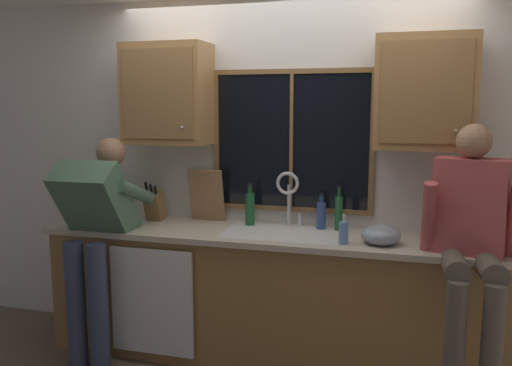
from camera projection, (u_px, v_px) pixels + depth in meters
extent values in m
cube|color=silver|center=(288.00, 174.00, 3.85)|extent=(5.60, 0.12, 2.55)
cube|color=black|center=(292.00, 141.00, 3.74)|extent=(1.10, 0.02, 0.95)
cube|color=brown|center=(292.00, 71.00, 3.66)|extent=(1.17, 0.02, 0.04)
cube|color=brown|center=(291.00, 209.00, 3.80)|extent=(1.17, 0.02, 0.04)
cube|color=brown|center=(217.00, 140.00, 3.88)|extent=(0.03, 0.02, 0.95)
cube|color=brown|center=(372.00, 143.00, 3.58)|extent=(0.03, 0.02, 0.95)
cube|color=brown|center=(291.00, 141.00, 3.73)|extent=(0.02, 0.02, 0.95)
cube|color=olive|center=(276.00, 299.00, 3.64)|extent=(3.20, 0.58, 0.88)
cube|color=beige|center=(276.00, 236.00, 3.56)|extent=(3.26, 0.62, 0.04)
cube|color=white|center=(152.00, 302.00, 3.55)|extent=(0.60, 0.02, 0.74)
cube|color=#A87A47|center=(168.00, 94.00, 3.77)|extent=(0.61, 0.33, 0.72)
cube|color=olive|center=(157.00, 94.00, 3.61)|extent=(0.53, 0.01, 0.62)
sphere|color=#B2B2B7|center=(182.00, 128.00, 3.59)|extent=(0.02, 0.02, 0.02)
cube|color=#A87A47|center=(424.00, 93.00, 3.31)|extent=(0.61, 0.33, 0.72)
cube|color=olive|center=(425.00, 92.00, 3.14)|extent=(0.53, 0.01, 0.62)
sphere|color=#B2B2B7|center=(456.00, 131.00, 3.12)|extent=(0.02, 0.02, 0.02)
cube|color=silver|center=(282.00, 234.00, 3.55)|extent=(0.80, 0.46, 0.02)
cube|color=beige|center=(254.00, 247.00, 3.62)|extent=(0.36, 0.42, 0.20)
cube|color=beige|center=(311.00, 251.00, 3.52)|extent=(0.36, 0.42, 0.20)
cube|color=silver|center=(282.00, 249.00, 3.57)|extent=(0.04, 0.42, 0.20)
cylinder|color=silver|center=(289.00, 205.00, 3.74)|extent=(0.03, 0.03, 0.30)
torus|color=silver|center=(288.00, 183.00, 3.66)|extent=(0.16, 0.02, 0.16)
cylinder|color=silver|center=(300.00, 220.00, 3.73)|extent=(0.03, 0.03, 0.09)
cylinder|color=#384260|center=(76.00, 305.00, 3.53)|extent=(0.13, 0.13, 0.88)
cylinder|color=#384260|center=(98.00, 308.00, 3.49)|extent=(0.13, 0.13, 0.88)
cube|color=#4C7259|center=(96.00, 203.00, 3.56)|extent=(0.44, 0.51, 0.60)
sphere|color=#A57A5B|center=(111.00, 152.00, 3.72)|extent=(0.21, 0.21, 0.21)
cylinder|color=#4C7259|center=(83.00, 190.00, 3.78)|extent=(0.09, 0.52, 0.26)
cylinder|color=#4C7259|center=(137.00, 193.00, 3.67)|extent=(0.09, 0.52, 0.26)
cylinder|color=#595147|center=(454.00, 265.00, 2.90)|extent=(0.14, 0.43, 0.16)
cylinder|color=#595147|center=(489.00, 268.00, 2.86)|extent=(0.14, 0.43, 0.16)
cylinder|color=#595147|center=(456.00, 324.00, 2.73)|extent=(0.11, 0.11, 0.46)
cylinder|color=#595147|center=(493.00, 328.00, 2.68)|extent=(0.11, 0.11, 0.46)
cube|color=#B24C4C|center=(470.00, 206.00, 3.04)|extent=(0.44, 0.31, 0.56)
sphere|color=#A57A5B|center=(474.00, 141.00, 2.99)|extent=(0.20, 0.20, 0.20)
cylinder|color=#B24C4C|center=(428.00, 219.00, 3.07)|extent=(0.08, 0.20, 0.47)
cube|color=olive|center=(155.00, 207.00, 3.93)|extent=(0.12, 0.18, 0.25)
cylinder|color=black|center=(146.00, 188.00, 3.86)|extent=(0.02, 0.05, 0.09)
cylinder|color=black|center=(151.00, 189.00, 3.85)|extent=(0.02, 0.04, 0.08)
cylinder|color=black|center=(155.00, 190.00, 3.85)|extent=(0.02, 0.04, 0.06)
cube|color=#997047|center=(207.00, 195.00, 3.89)|extent=(0.26, 0.10, 0.39)
ellipsoid|color=#8C99A8|center=(381.00, 235.00, 3.27)|extent=(0.25, 0.25, 0.12)
cylinder|color=#668CCC|center=(344.00, 233.00, 3.26)|extent=(0.06, 0.06, 0.14)
cylinder|color=silver|center=(344.00, 219.00, 3.25)|extent=(0.02, 0.02, 0.04)
cylinder|color=silver|center=(344.00, 215.00, 3.23)|extent=(0.01, 0.04, 0.01)
cylinder|color=#334C8C|center=(321.00, 216.00, 3.65)|extent=(0.06, 0.06, 0.19)
cylinder|color=navy|center=(322.00, 199.00, 3.63)|extent=(0.03, 0.03, 0.05)
cylinder|color=black|center=(322.00, 195.00, 3.63)|extent=(0.03, 0.03, 0.01)
cylinder|color=#1E592D|center=(250.00, 209.00, 3.77)|extent=(0.07, 0.07, 0.23)
cylinder|color=#184724|center=(250.00, 190.00, 3.75)|extent=(0.03, 0.03, 0.06)
cylinder|color=black|center=(250.00, 185.00, 3.74)|extent=(0.03, 0.03, 0.01)
cylinder|color=#1E592D|center=(339.00, 214.00, 3.61)|extent=(0.05, 0.05, 0.24)
cylinder|color=#184724|center=(339.00, 192.00, 3.59)|extent=(0.02, 0.02, 0.06)
cylinder|color=black|center=(339.00, 187.00, 3.58)|extent=(0.03, 0.03, 0.01)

